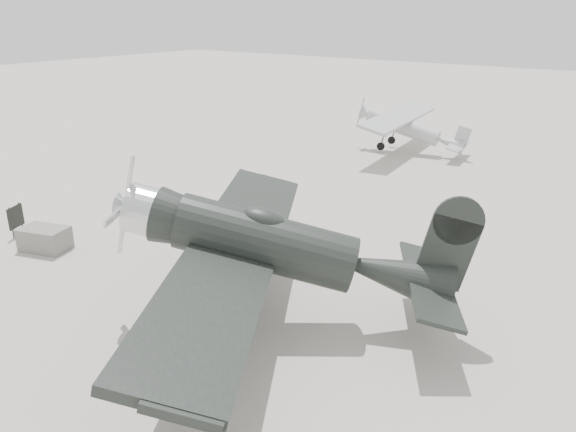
% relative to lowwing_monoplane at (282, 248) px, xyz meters
% --- Properties ---
extents(ground, '(160.00, 160.00, 0.00)m').
position_rel_lowwing_monoplane_xyz_m(ground, '(-4.15, 1.04, -2.35)').
color(ground, '#A8A095').
rests_on(ground, ground).
extents(lowwing_monoplane, '(10.92, 12.99, 4.44)m').
position_rel_lowwing_monoplane_xyz_m(lowwing_monoplane, '(0.00, 0.00, 0.00)').
color(lowwing_monoplane, black).
rests_on(lowwing_monoplane, ground).
extents(highwing_monoplane, '(7.15, 10.06, 2.84)m').
position_rel_lowwing_monoplane_xyz_m(highwing_monoplane, '(-5.94, 21.13, -0.57)').
color(highwing_monoplane, '#999C9E').
rests_on(highwing_monoplane, ground).
extents(equipment_block, '(2.00, 1.58, 0.88)m').
position_rel_lowwing_monoplane_xyz_m(equipment_block, '(-10.40, -1.11, -1.91)').
color(equipment_block, '#65625E').
rests_on(equipment_block, ground).
extents(sign_board, '(0.43, 0.83, 1.28)m').
position_rel_lowwing_monoplane_xyz_m(sign_board, '(-12.62, -0.96, -1.58)').
color(sign_board, '#333333').
rests_on(sign_board, ground).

